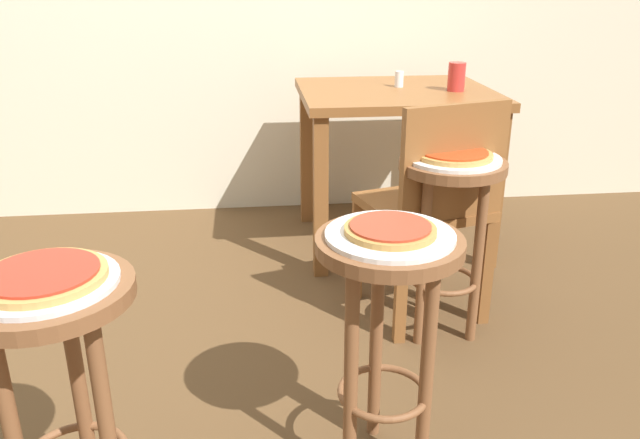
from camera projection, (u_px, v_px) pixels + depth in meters
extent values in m
plane|color=brown|center=(207.00, 376.00, 2.13)|extent=(6.00, 6.00, 0.00)
cylinder|color=brown|center=(45.00, 293.00, 1.31)|extent=(0.36, 0.36, 0.03)
cylinder|color=brown|center=(80.00, 394.00, 1.53)|extent=(0.04, 0.04, 0.63)
cylinder|color=brown|center=(108.00, 438.00, 1.39)|extent=(0.04, 0.04, 0.63)
cylinder|color=silver|center=(43.00, 283.00, 1.30)|extent=(0.30, 0.30, 0.01)
cylinder|color=tan|center=(42.00, 277.00, 1.29)|extent=(0.26, 0.26, 0.01)
cylinder|color=red|center=(42.00, 272.00, 1.29)|extent=(0.23, 0.23, 0.01)
cylinder|color=brown|center=(390.00, 244.00, 1.54)|extent=(0.36, 0.36, 0.03)
cylinder|color=brown|center=(376.00, 339.00, 1.76)|extent=(0.04, 0.04, 0.63)
cylinder|color=brown|center=(351.00, 377.00, 1.60)|extent=(0.04, 0.04, 0.63)
cylinder|color=brown|center=(427.00, 372.00, 1.62)|extent=(0.04, 0.04, 0.63)
torus|color=brown|center=(383.00, 392.00, 1.69)|extent=(0.24, 0.24, 0.02)
cylinder|color=silver|center=(390.00, 235.00, 1.53)|extent=(0.31, 0.31, 0.01)
cylinder|color=#B78442|center=(390.00, 230.00, 1.52)|extent=(0.22, 0.22, 0.01)
cylinder|color=#B23823|center=(390.00, 226.00, 1.52)|extent=(0.19, 0.19, 0.01)
cylinder|color=brown|center=(453.00, 165.00, 2.15)|extent=(0.36, 0.36, 0.03)
cylinder|color=brown|center=(437.00, 243.00, 2.37)|extent=(0.04, 0.04, 0.63)
cylinder|color=brown|center=(423.00, 263.00, 2.21)|extent=(0.04, 0.04, 0.63)
cylinder|color=brown|center=(477.00, 261.00, 2.23)|extent=(0.04, 0.04, 0.63)
torus|color=brown|center=(444.00, 279.00, 2.30)|extent=(0.24, 0.24, 0.02)
cylinder|color=silver|center=(453.00, 159.00, 2.14)|extent=(0.32, 0.32, 0.01)
cylinder|color=tan|center=(454.00, 155.00, 2.13)|extent=(0.26, 0.26, 0.01)
cylinder|color=red|center=(454.00, 152.00, 2.13)|extent=(0.23, 0.23, 0.01)
cube|color=brown|center=(396.00, 94.00, 2.91)|extent=(0.86, 0.75, 0.04)
cube|color=brown|center=(321.00, 198.00, 2.71)|extent=(0.06, 0.06, 0.71)
cube|color=brown|center=(495.00, 192.00, 2.79)|extent=(0.06, 0.06, 0.71)
cube|color=brown|center=(306.00, 156.00, 3.31)|extent=(0.06, 0.06, 0.71)
cube|color=brown|center=(450.00, 152.00, 3.39)|extent=(0.06, 0.06, 0.71)
cylinder|color=red|center=(457.00, 77.00, 2.84)|extent=(0.08, 0.08, 0.12)
cylinder|color=white|center=(399.00, 79.00, 2.94)|extent=(0.04, 0.04, 0.07)
cube|color=brown|center=(423.00, 206.00, 2.39)|extent=(0.49, 0.49, 0.04)
cube|color=brown|center=(454.00, 163.00, 2.15)|extent=(0.39, 0.14, 0.40)
cube|color=brown|center=(435.00, 237.00, 2.69)|extent=(0.04, 0.04, 0.42)
cube|color=brown|center=(357.00, 250.00, 2.56)|extent=(0.04, 0.04, 0.42)
cube|color=brown|center=(486.00, 272.00, 2.38)|extent=(0.04, 0.04, 0.42)
cube|color=brown|center=(401.00, 289.00, 2.25)|extent=(0.04, 0.04, 0.42)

